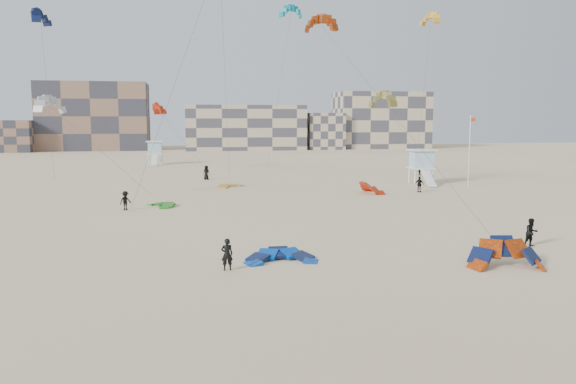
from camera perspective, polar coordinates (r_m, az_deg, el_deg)
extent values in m
plane|color=beige|center=(26.88, 1.79, -9.47)|extent=(320.00, 320.00, 0.00)
imported|color=black|center=(29.47, -6.22, -6.32)|extent=(0.63, 0.43, 1.69)
imported|color=black|center=(37.89, 23.50, -3.79)|extent=(0.90, 0.72, 1.76)
imported|color=black|center=(50.90, -16.19, -0.85)|extent=(1.24, 1.16, 1.68)
imported|color=black|center=(63.02, 13.22, 0.77)|extent=(0.99, 1.05, 1.74)
imported|color=black|center=(75.35, -8.30, 1.97)|extent=(1.09, 0.93, 1.90)
imported|color=black|center=(82.88, 13.22, 2.20)|extent=(0.70, 1.51, 1.56)
cylinder|color=#3F3F3F|center=(47.70, -11.06, 11.78)|extent=(7.72, 5.10, 21.27)
cylinder|color=#3F3F3F|center=(45.60, 9.80, 8.81)|extent=(4.59, 25.10, 16.17)
cylinder|color=#3F3F3F|center=(55.27, -18.58, 4.08)|extent=(9.33, 4.00, 8.15)
cylinder|color=#3F3F3F|center=(67.64, -6.35, 10.26)|extent=(1.48, 11.28, 20.78)
cylinder|color=#3F3F3F|center=(64.14, 12.09, 5.09)|extent=(3.27, 8.11, 9.10)
cylinder|color=#3F3F3F|center=(86.03, 13.57, 9.57)|extent=(0.62, 2.06, 21.16)
cylinder|color=#3F3F3F|center=(70.59, -23.22, 8.59)|extent=(0.73, 0.55, 18.28)
cylinder|color=#3F3F3F|center=(84.12, -0.88, 10.54)|extent=(5.10, 8.48, 23.26)
cylinder|color=#3F3F3F|center=(85.94, -10.81, 5.41)|extent=(6.45, 3.49, 8.48)
cube|color=white|center=(71.49, 13.38, 2.38)|extent=(3.14, 3.14, 0.15)
cube|color=#A0C8DB|center=(71.41, 13.41, 3.27)|extent=(2.58, 2.58, 2.09)
cube|color=white|center=(71.34, 13.44, 4.18)|extent=(3.25, 3.25, 0.17)
cube|color=white|center=(69.01, 14.29, 1.34)|extent=(1.27, 3.04, 1.73)
cube|color=white|center=(104.23, -13.35, 3.81)|extent=(2.90, 2.90, 0.14)
cube|color=#A0C8DB|center=(104.18, -13.36, 4.41)|extent=(2.38, 2.38, 2.05)
cube|color=white|center=(104.13, -13.38, 5.02)|extent=(3.01, 3.01, 0.16)
cube|color=white|center=(101.54, -13.42, 3.16)|extent=(1.06, 2.92, 1.70)
cylinder|color=white|center=(69.26, 17.94, 3.95)|extent=(0.11, 0.11, 8.43)
cube|color=red|center=(69.32, 18.29, 6.99)|extent=(0.63, 0.02, 0.42)
cube|color=#805F4D|center=(161.11, -19.03, 7.26)|extent=(28.00, 14.00, 18.00)
cube|color=#BFAF8C|center=(155.96, -4.45, 6.54)|extent=(32.00, 16.00, 12.00)
cube|color=#BFAF8C|center=(166.65, 9.40, 7.19)|extent=(26.00, 14.00, 16.00)
cube|color=#805F4D|center=(159.63, -26.42, 5.11)|extent=(12.00, 10.00, 8.00)
cube|color=#BFAF8C|center=(157.70, 3.65, 6.19)|extent=(10.00, 10.00, 10.00)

